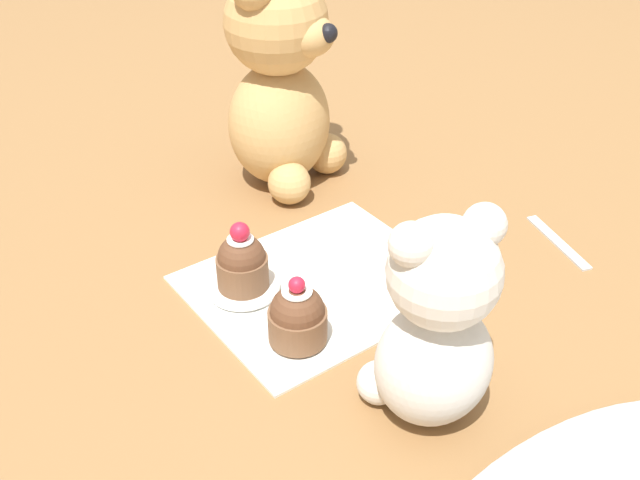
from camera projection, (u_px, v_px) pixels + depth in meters
name	position (u px, v px, depth m)	size (l,w,h in m)	color
ground_plane	(320.00, 285.00, 0.77)	(4.00, 4.00, 0.00)	olive
knitted_placemat	(320.00, 282.00, 0.77)	(0.25, 0.21, 0.01)	silver
teddy_bear_cream	(436.00, 325.00, 0.58)	(0.11, 0.11, 0.20)	silver
teddy_bear_tan	(281.00, 83.00, 0.88)	(0.17, 0.16, 0.27)	tan
cupcake_near_cream_bear	(297.00, 317.00, 0.68)	(0.05, 0.05, 0.07)	brown
saucer_plate	(244.00, 287.00, 0.75)	(0.07, 0.07, 0.01)	white
cupcake_near_tan_bear	(242.00, 263.00, 0.74)	(0.05, 0.05, 0.07)	brown
teaspoon	(558.00, 241.00, 0.83)	(0.11, 0.01, 0.01)	silver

